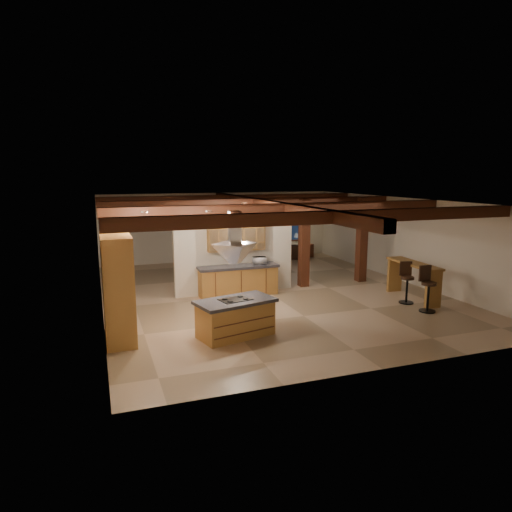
{
  "coord_description": "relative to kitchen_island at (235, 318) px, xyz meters",
  "views": [
    {
      "loc": [
        -5.07,
        -12.96,
        3.72
      ],
      "look_at": [
        -0.28,
        0.5,
        1.12
      ],
      "focal_mm": 32.0,
      "sensor_mm": 36.0,
      "label": 1
    }
  ],
  "objects": [
    {
      "name": "ground",
      "position": [
        2.14,
        3.3,
        -0.45
      ],
      "size": [
        12.0,
        12.0,
        0.0
      ],
      "primitive_type": "plane",
      "color": "tan",
      "rests_on": "ground"
    },
    {
      "name": "room_walls",
      "position": [
        2.14,
        3.3,
        1.34
      ],
      "size": [
        12.0,
        12.0,
        12.0
      ],
      "color": "beige",
      "rests_on": "ground"
    },
    {
      "name": "ceiling_beams",
      "position": [
        2.14,
        3.3,
        2.31
      ],
      "size": [
        10.0,
        12.0,
        0.28
      ],
      "color": "#39220E",
      "rests_on": "room_walls"
    },
    {
      "name": "timber_posts",
      "position": [
        4.64,
        3.8,
        1.32
      ],
      "size": [
        2.5,
        0.3,
        2.9
      ],
      "color": "#39220E",
      "rests_on": "ground"
    },
    {
      "name": "partition_wall",
      "position": [
        1.14,
        3.8,
        0.65
      ],
      "size": [
        3.8,
        0.18,
        2.2
      ],
      "primitive_type": "cube",
      "color": "beige",
      "rests_on": "ground"
    },
    {
      "name": "pantry_cabinet",
      "position": [
        -2.52,
        0.7,
        0.75
      ],
      "size": [
        0.67,
        1.6,
        2.4
      ],
      "color": "#9A6731",
      "rests_on": "ground"
    },
    {
      "name": "back_counter",
      "position": [
        1.14,
        3.41,
        0.03
      ],
      "size": [
        2.5,
        0.66,
        0.94
      ],
      "color": "#9A6731",
      "rests_on": "ground"
    },
    {
      "name": "upper_display_cabinet",
      "position": [
        1.14,
        3.62,
        1.4
      ],
      "size": [
        1.8,
        0.36,
        0.95
      ],
      "color": "#9A6731",
      "rests_on": "partition_wall"
    },
    {
      "name": "range_hood",
      "position": [
        0.0,
        0.0,
        1.34
      ],
      "size": [
        1.1,
        1.1,
        1.4
      ],
      "color": "silver",
      "rests_on": "room_walls"
    },
    {
      "name": "back_windows",
      "position": [
        4.94,
        9.24,
        1.05
      ],
      "size": [
        2.7,
        0.07,
        1.7
      ],
      "color": "#39220E",
      "rests_on": "room_walls"
    },
    {
      "name": "framed_art",
      "position": [
        0.64,
        9.24,
        1.25
      ],
      "size": [
        0.65,
        0.05,
        0.85
      ],
      "color": "#39220E",
      "rests_on": "room_walls"
    },
    {
      "name": "recessed_cans",
      "position": [
        -0.39,
        1.37,
        2.42
      ],
      "size": [
        3.16,
        2.46,
        0.03
      ],
      "color": "silver",
      "rests_on": "room_walls"
    },
    {
      "name": "kitchen_island",
      "position": [
        0.0,
        0.0,
        0.0
      ],
      "size": [
        1.96,
        1.35,
        0.89
      ],
      "color": "#9A6731",
      "rests_on": "ground"
    },
    {
      "name": "dining_table",
      "position": [
        1.35,
        6.45,
        -0.15
      ],
      "size": [
        1.76,
        1.06,
        0.6
      ],
      "primitive_type": "imported",
      "rotation": [
        0.0,
        0.0,
        -0.07
      ],
      "color": "#3C190F",
      "rests_on": "ground"
    },
    {
      "name": "sofa",
      "position": [
        4.71,
        8.8,
        -0.12
      ],
      "size": [
        2.38,
        1.61,
        0.65
      ],
      "primitive_type": "imported",
      "rotation": [
        0.0,
        0.0,
        2.77
      ],
      "color": "black",
      "rests_on": "ground"
    },
    {
      "name": "microwave",
      "position": [
        1.84,
        3.41,
        0.61
      ],
      "size": [
        0.43,
        0.32,
        0.22
      ],
      "primitive_type": "imported",
      "rotation": [
        0.0,
        0.0,
        3.01
      ],
      "color": "#B1B1B5",
      "rests_on": "back_counter"
    },
    {
      "name": "bar_counter",
      "position": [
        5.92,
        1.25,
        0.31
      ],
      "size": [
        0.66,
        2.15,
        1.11
      ],
      "color": "#9A6731",
      "rests_on": "ground"
    },
    {
      "name": "side_table",
      "position": [
        6.01,
        8.69,
        -0.15
      ],
      "size": [
        0.56,
        0.56,
        0.59
      ],
      "primitive_type": "cube",
      "rotation": [
        0.0,
        0.0,
        0.2
      ],
      "color": "#39220E",
      "rests_on": "ground"
    },
    {
      "name": "table_lamp",
      "position": [
        6.01,
        8.69,
        0.38
      ],
      "size": [
        0.29,
        0.29,
        0.34
      ],
      "color": "black",
      "rests_on": "side_table"
    },
    {
      "name": "bar_stool_a",
      "position": [
        5.48,
        0.09,
        0.19
      ],
      "size": [
        0.44,
        0.44,
        1.25
      ],
      "color": "black",
      "rests_on": "ground"
    },
    {
      "name": "bar_stool_b",
      "position": [
        5.48,
        0.98,
        0.16
      ],
      "size": [
        0.44,
        0.45,
        1.2
      ],
      "color": "black",
      "rests_on": "ground"
    },
    {
      "name": "dining_chairs",
      "position": [
        1.35,
        6.45,
        0.13
      ],
      "size": [
        2.01,
        2.01,
        1.13
      ],
      "color": "#39220E",
      "rests_on": "ground"
    }
  ]
}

